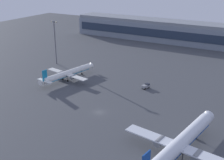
% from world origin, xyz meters
% --- Properties ---
extents(ground_plane, '(416.00, 416.00, 0.00)m').
position_xyz_m(ground_plane, '(0.00, 0.00, 0.00)').
color(ground_plane, '#424449').
extents(terminal_building, '(148.03, 22.40, 16.40)m').
position_xyz_m(terminal_building, '(-23.09, 132.54, 8.09)').
color(terminal_building, gray).
rests_on(terminal_building, ground).
extents(airplane_taxiway_distant, '(36.57, 46.81, 12.02)m').
position_xyz_m(airplane_taxiway_distant, '(37.36, -13.84, 4.54)').
color(airplane_taxiway_distant, silver).
rests_on(airplane_taxiway_distant, ground).
extents(airplane_near_gate, '(27.57, 35.25, 9.08)m').
position_xyz_m(airplane_near_gate, '(-34.06, 23.25, 3.43)').
color(airplane_near_gate, silver).
rests_on(airplane_near_gate, ground).
extents(maintenance_van, '(3.16, 4.55, 2.25)m').
position_xyz_m(maintenance_van, '(6.07, 32.93, 1.18)').
color(maintenance_van, gray).
rests_on(maintenance_van, ground).
extents(apron_light_west, '(4.80, 0.90, 26.07)m').
position_xyz_m(apron_light_west, '(-57.26, 42.18, 14.88)').
color(apron_light_west, slate).
rests_on(apron_light_west, ground).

